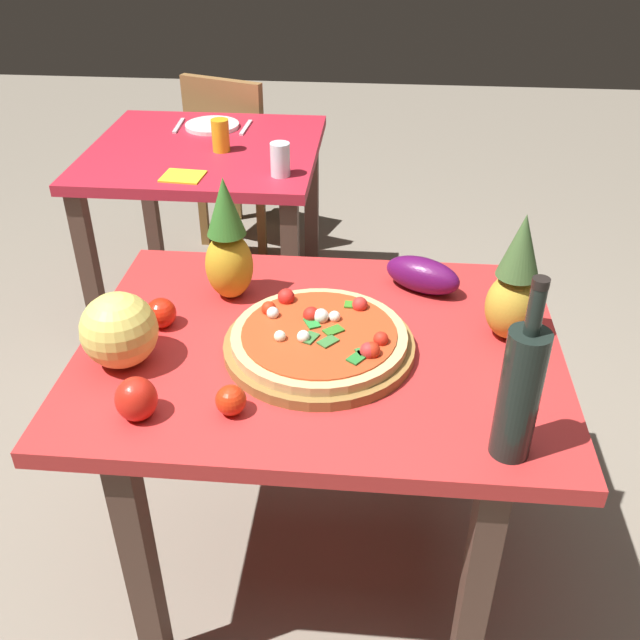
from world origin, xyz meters
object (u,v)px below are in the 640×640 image
drinking_glass_juice (221,135)px  fork_utensil (179,126)px  tomato_near_board (161,313)px  napkin_folded (183,176)px  dining_chair (237,152)px  melon (119,330)px  dinner_plate (212,126)px  bell_pepper (136,399)px  tomato_beside_pepper (231,400)px  knife_utensil (246,127)px  eggplant (423,275)px  wine_bottle (520,391)px  drinking_glass_water (280,159)px  display_table (320,377)px  pizza_board (318,346)px  pineapple_left (515,284)px  pizza (319,335)px  background_table (206,175)px  pineapple_right (228,245)px

drinking_glass_juice → fork_utensil: 0.36m
tomato_near_board → napkin_folded: tomato_near_board is taller
fork_utensil → dining_chair: bearing=68.2°
melon → dinner_plate: melon is taller
bell_pepper → tomato_beside_pepper: bell_pepper is taller
knife_utensil → napkin_folded: 0.55m
bell_pepper → eggplant: bearing=43.3°
wine_bottle → tomato_beside_pepper: size_ratio=5.96×
tomato_near_board → drinking_glass_water: size_ratio=0.62×
eggplant → knife_utensil: bearing=118.7°
tomato_beside_pepper → display_table: bearing=59.0°
bell_pepper → napkin_folded: bearing=100.3°
dining_chair → melon: (0.15, -2.03, 0.34)m
dining_chair → pizza_board: dining_chair is taller
display_table → drinking_glass_juice: size_ratio=9.18×
dining_chair → tomato_beside_pepper: size_ratio=13.49×
display_table → drinking_glass_juice: bearing=111.5°
pineapple_left → fork_utensil: size_ratio=1.72×
wine_bottle → pineapple_left: (0.05, 0.39, -0.01)m
drinking_glass_juice → dinner_plate: size_ratio=0.54×
drinking_glass_juice → pizza: bearing=-68.9°
background_table → pineapple_left: 1.58m
pizza → dinner_plate: (-0.58, 1.52, -0.03)m
bell_pepper → drinking_glass_juice: size_ratio=0.77×
display_table → pineapple_right: (-0.24, 0.19, 0.24)m
dining_chair → fork_utensil: size_ratio=4.72×
dining_chair → dinner_plate: bearing=108.3°
bell_pepper → napkin_folded: (-0.23, 1.24, -0.04)m
pizza_board → pizza: pizza is taller
eggplant → dinner_plate: size_ratio=0.91×
pineapple_left → pineapple_right: bearing=169.9°
tomato_beside_pepper → knife_utensil: tomato_beside_pepper is taller
dinner_plate → pineapple_right: bearing=-75.6°
pizza_board → dinner_plate: pizza_board is taller
background_table → tomato_near_board: bearing=-81.6°
dinner_plate → tomato_beside_pepper: bearing=-76.5°
display_table → knife_utensil: bearing=106.4°
background_table → pineapple_left: size_ratio=2.82×
pineapple_left → napkin_folded: pineapple_left is taller
background_table → drinking_glass_juice: bearing=-27.0°
pineapple_left → drinking_glass_juice: bearing=128.4°
bell_pepper → fork_utensil: bearing=102.0°
display_table → eggplant: 0.38m
dining_chair → pizza_board: bearing=125.5°
pineapple_left → tomato_beside_pepper: 0.68m
pineapple_left → melon: 0.88m
bell_pepper → tomato_near_board: size_ratio=1.28×
drinking_glass_juice → dining_chair: bearing=97.2°
display_table → wine_bottle: bearing=-40.0°
pineapple_left → knife_utensil: (-0.87, 1.43, -0.13)m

